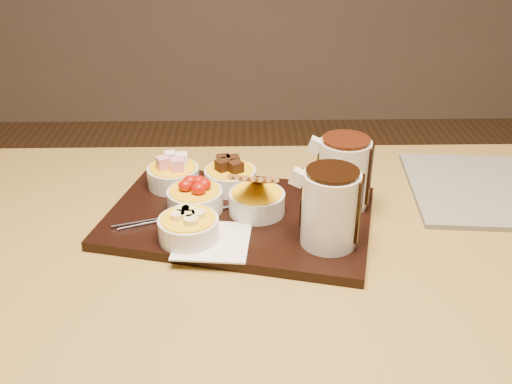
{
  "coord_description": "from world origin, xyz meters",
  "views": [
    {
      "loc": [
        -0.04,
        -0.81,
        1.28
      ],
      "look_at": [
        -0.02,
        0.07,
        0.81
      ],
      "focal_mm": 40.0,
      "sensor_mm": 36.0,
      "label": 1
    }
  ],
  "objects_px": {
    "bowl_strawberries": "(195,200)",
    "newspaper": "(508,190)",
    "pitcher_dark_chocolate": "(330,209)",
    "pitcher_milk_chocolate": "(344,174)",
    "dining_table": "(267,288)",
    "serving_board": "(239,217)"
  },
  "relations": [
    {
      "from": "dining_table",
      "to": "bowl_strawberries",
      "type": "height_order",
      "value": "bowl_strawberries"
    },
    {
      "from": "dining_table",
      "to": "pitcher_dark_chocolate",
      "type": "height_order",
      "value": "pitcher_dark_chocolate"
    },
    {
      "from": "dining_table",
      "to": "serving_board",
      "type": "height_order",
      "value": "serving_board"
    },
    {
      "from": "serving_board",
      "to": "newspaper",
      "type": "bearing_deg",
      "value": 24.54
    },
    {
      "from": "bowl_strawberries",
      "to": "pitcher_milk_chocolate",
      "type": "height_order",
      "value": "pitcher_milk_chocolate"
    },
    {
      "from": "serving_board",
      "to": "bowl_strawberries",
      "type": "height_order",
      "value": "bowl_strawberries"
    },
    {
      "from": "pitcher_dark_chocolate",
      "to": "serving_board",
      "type": "bearing_deg",
      "value": 160.02
    },
    {
      "from": "serving_board",
      "to": "pitcher_milk_chocolate",
      "type": "height_order",
      "value": "pitcher_milk_chocolate"
    },
    {
      "from": "pitcher_milk_chocolate",
      "to": "newspaper",
      "type": "relative_size",
      "value": 0.33
    },
    {
      "from": "dining_table",
      "to": "bowl_strawberries",
      "type": "distance_m",
      "value": 0.2
    },
    {
      "from": "bowl_strawberries",
      "to": "newspaper",
      "type": "bearing_deg",
      "value": 7.97
    },
    {
      "from": "bowl_strawberries",
      "to": "pitcher_dark_chocolate",
      "type": "height_order",
      "value": "pitcher_dark_chocolate"
    },
    {
      "from": "dining_table",
      "to": "newspaper",
      "type": "xyz_separation_m",
      "value": [
        0.48,
        0.17,
        0.1
      ]
    },
    {
      "from": "serving_board",
      "to": "pitcher_dark_chocolate",
      "type": "relative_size",
      "value": 3.67
    },
    {
      "from": "pitcher_dark_chocolate",
      "to": "pitcher_milk_chocolate",
      "type": "relative_size",
      "value": 1.0
    },
    {
      "from": "pitcher_dark_chocolate",
      "to": "dining_table",
      "type": "bearing_deg",
      "value": 175.93
    },
    {
      "from": "bowl_strawberries",
      "to": "pitcher_milk_chocolate",
      "type": "xyz_separation_m",
      "value": [
        0.27,
        0.01,
        0.04
      ]
    },
    {
      "from": "serving_board",
      "to": "newspaper",
      "type": "xyz_separation_m",
      "value": [
        0.53,
        0.1,
        -0.0
      ]
    },
    {
      "from": "pitcher_dark_chocolate",
      "to": "newspaper",
      "type": "bearing_deg",
      "value": 41.18
    },
    {
      "from": "serving_board",
      "to": "newspaper",
      "type": "height_order",
      "value": "serving_board"
    },
    {
      "from": "dining_table",
      "to": "serving_board",
      "type": "xyz_separation_m",
      "value": [
        -0.05,
        0.07,
        0.11
      ]
    },
    {
      "from": "bowl_strawberries",
      "to": "newspaper",
      "type": "distance_m",
      "value": 0.61
    }
  ]
}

